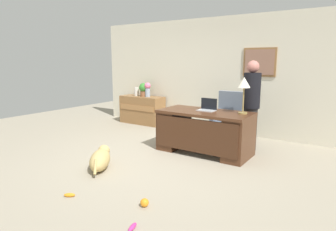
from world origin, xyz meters
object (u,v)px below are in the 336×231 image
(vase_empty, at_px, (136,91))
(dog_toy_bone, at_px, (132,227))
(dog_lying, at_px, (100,159))
(armchair, at_px, (229,120))
(person_standing, at_px, (251,105))
(dog_toy_plush, at_px, (70,195))
(vase_with_flowers, at_px, (148,89))
(credenza, at_px, (142,110))
(dog_toy_ball, at_px, (145,203))
(laptop, at_px, (207,108))
(potted_plant, at_px, (144,89))
(desk_lamp, at_px, (244,85))
(desk, at_px, (204,131))

(vase_empty, distance_m, dog_toy_bone, 5.36)
(dog_lying, distance_m, vase_empty, 3.61)
(armchair, relative_size, person_standing, 0.62)
(vase_empty, xyz_separation_m, dog_toy_plush, (2.21, -3.98, -0.84))
(vase_with_flowers, height_order, dog_toy_bone, vase_with_flowers)
(credenza, distance_m, armchair, 2.73)
(dog_toy_plush, bearing_deg, dog_toy_ball, 19.32)
(person_standing, bearing_deg, dog_lying, -125.26)
(person_standing, distance_m, dog_toy_ball, 3.05)
(dog_toy_ball, height_order, dog_toy_plush, dog_toy_ball)
(credenza, bearing_deg, laptop, -26.25)
(armchair, xyz_separation_m, potted_plant, (-2.64, 0.44, 0.47))
(vase_with_flowers, bearing_deg, potted_plant, -180.00)
(person_standing, height_order, dog_toy_bone, person_standing)
(vase_empty, bearing_deg, desk_lamp, -19.65)
(vase_with_flowers, xyz_separation_m, dog_toy_bone, (2.97, -4.09, -0.93))
(armchair, relative_size, dog_lying, 1.38)
(laptop, distance_m, dog_toy_ball, 2.52)
(credenza, xyz_separation_m, laptop, (2.60, -1.28, 0.47))
(laptop, relative_size, dog_toy_plush, 2.23)
(desk, height_order, dog_lying, desk)
(vase_with_flowers, bearing_deg, person_standing, -13.39)
(desk, bearing_deg, laptop, 89.21)
(armchair, relative_size, dog_toy_bone, 6.66)
(laptop, distance_m, desk_lamp, 0.80)
(vase_empty, bearing_deg, laptop, -24.70)
(credenza, bearing_deg, dog_lying, -62.34)
(laptop, relative_size, vase_with_flowers, 0.85)
(desk, height_order, desk_lamp, desk_lamp)
(desk, xyz_separation_m, desk_lamp, (0.66, 0.17, 0.87))
(dog_toy_bone, xyz_separation_m, dog_toy_plush, (-1.14, 0.11, 0.00))
(dog_toy_ball, relative_size, dog_toy_bone, 0.64)
(dog_toy_ball, bearing_deg, dog_lying, 156.41)
(vase_with_flowers, bearing_deg, armchair, -9.96)
(laptop, bearing_deg, desk, -90.79)
(dog_lying, relative_size, laptop, 2.41)
(desk, xyz_separation_m, person_standing, (0.64, 0.68, 0.46))
(dog_toy_plush, bearing_deg, desk, 77.31)
(credenza, bearing_deg, dog_toy_ball, -50.83)
(vase_with_flowers, bearing_deg, desk_lamp, -21.90)
(desk, bearing_deg, vase_with_flowers, 149.69)
(vase_empty, height_order, dog_toy_bone, vase_empty)
(vase_empty, distance_m, dog_toy_plush, 4.63)
(laptop, bearing_deg, dog_toy_ball, -81.13)
(dog_lying, distance_m, vase_with_flowers, 3.45)
(dog_toy_bone, bearing_deg, dog_toy_ball, 113.53)
(desk_lamp, xyz_separation_m, potted_plant, (-3.21, 1.23, -0.34))
(dog_toy_ball, xyz_separation_m, dog_toy_bone, (0.19, -0.44, -0.03))
(credenza, xyz_separation_m, dog_toy_plush, (2.02, -3.98, -0.35))
(person_standing, bearing_deg, desk_lamp, -87.41)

